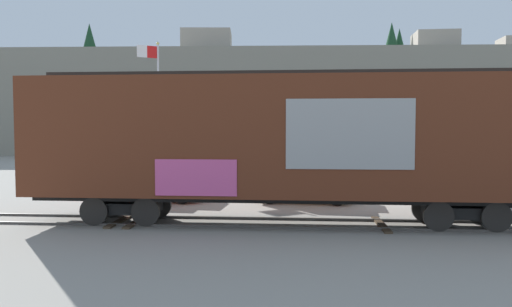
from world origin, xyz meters
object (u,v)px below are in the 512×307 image
(flagpole, at_px, (155,94))
(parked_car_red, at_px, (152,182))
(parked_car_tan, at_px, (302,181))
(parked_car_white, at_px, (465,183))
(freight_car, at_px, (289,139))

(flagpole, xyz_separation_m, parked_car_red, (1.90, -8.42, -4.38))
(flagpole, xyz_separation_m, parked_car_tan, (8.39, -8.68, -4.30))
(flagpole, distance_m, parked_car_white, 18.08)
(parked_car_red, xyz_separation_m, parked_car_tan, (6.50, -0.27, 0.08))
(parked_car_tan, height_order, parked_car_white, parked_car_tan)
(freight_car, distance_m, parked_car_white, 9.08)
(parked_car_red, bearing_deg, flagpole, 102.70)
(freight_car, bearing_deg, flagpole, 119.67)
(freight_car, height_order, parked_car_red, freight_car)
(flagpole, relative_size, parked_car_tan, 1.98)
(parked_car_white, bearing_deg, flagpole, 150.00)
(parked_car_red, bearing_deg, parked_car_white, -1.52)
(flagpole, bearing_deg, parked_car_red, -77.30)
(parked_car_tan, relative_size, parked_car_white, 1.00)
(freight_car, relative_size, parked_car_white, 4.01)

